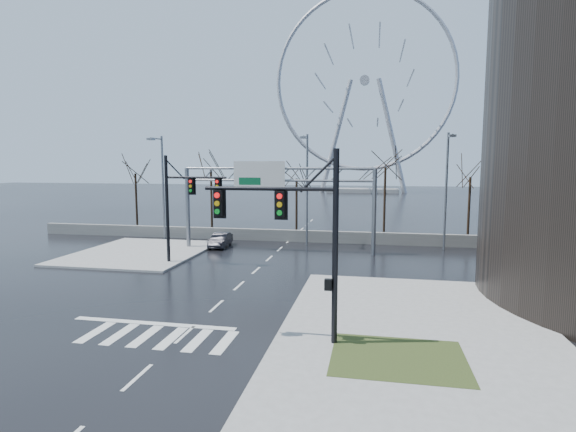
% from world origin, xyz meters
% --- Properties ---
extents(ground, '(260.00, 260.00, 0.00)m').
position_xyz_m(ground, '(0.00, 0.00, 0.00)').
color(ground, black).
rests_on(ground, ground).
extents(sidewalk_near, '(12.00, 12.00, 0.15)m').
position_xyz_m(sidewalk_near, '(10.00, -9.00, 0.07)').
color(sidewalk_near, gray).
rests_on(sidewalk_near, ground).
extents(sidewalk_right_ext, '(12.00, 10.00, 0.15)m').
position_xyz_m(sidewalk_right_ext, '(10.00, 2.00, 0.07)').
color(sidewalk_right_ext, gray).
rests_on(sidewalk_right_ext, ground).
extents(sidewalk_far, '(10.00, 12.00, 0.15)m').
position_xyz_m(sidewalk_far, '(-11.00, 12.00, 0.07)').
color(sidewalk_far, gray).
rests_on(sidewalk_far, ground).
extents(grass_strip, '(5.00, 4.00, 0.02)m').
position_xyz_m(grass_strip, '(9.00, -5.00, 0.15)').
color(grass_strip, '#2D3817').
rests_on(grass_strip, sidewalk_near).
extents(barrier_wall, '(52.00, 0.50, 1.10)m').
position_xyz_m(barrier_wall, '(0.00, 20.00, 0.55)').
color(barrier_wall, slate).
rests_on(barrier_wall, ground).
extents(signal_mast_near, '(5.52, 0.41, 8.00)m').
position_xyz_m(signal_mast_near, '(5.14, -4.04, 4.87)').
color(signal_mast_near, black).
rests_on(signal_mast_near, ground).
extents(signal_mast_far, '(4.72, 0.41, 8.00)m').
position_xyz_m(signal_mast_far, '(-5.87, 8.96, 4.83)').
color(signal_mast_far, black).
rests_on(signal_mast_far, ground).
extents(sign_gantry, '(16.36, 0.40, 7.60)m').
position_xyz_m(sign_gantry, '(-0.38, 14.96, 5.18)').
color(sign_gantry, slate).
rests_on(sign_gantry, ground).
extents(streetlight_left, '(0.50, 2.55, 10.00)m').
position_xyz_m(streetlight_left, '(-12.00, 18.16, 5.89)').
color(streetlight_left, slate).
rests_on(streetlight_left, ground).
extents(streetlight_mid, '(0.50, 2.55, 10.00)m').
position_xyz_m(streetlight_mid, '(2.00, 18.16, 5.89)').
color(streetlight_mid, slate).
rests_on(streetlight_mid, ground).
extents(streetlight_right, '(0.50, 2.55, 10.00)m').
position_xyz_m(streetlight_right, '(14.00, 18.16, 5.89)').
color(streetlight_right, slate).
rests_on(streetlight_right, ground).
extents(tree_far_left, '(3.50, 3.50, 7.00)m').
position_xyz_m(tree_far_left, '(-18.00, 24.00, 5.57)').
color(tree_far_left, black).
rests_on(tree_far_left, ground).
extents(tree_left, '(3.75, 3.75, 7.50)m').
position_xyz_m(tree_left, '(-9.00, 23.50, 5.98)').
color(tree_left, black).
rests_on(tree_left, ground).
extents(tree_center, '(3.25, 3.25, 6.50)m').
position_xyz_m(tree_center, '(0.00, 24.50, 5.17)').
color(tree_center, black).
rests_on(tree_center, ground).
extents(tree_right, '(3.90, 3.90, 7.80)m').
position_xyz_m(tree_right, '(9.00, 23.50, 6.22)').
color(tree_right, black).
rests_on(tree_right, ground).
extents(tree_far_right, '(3.40, 3.40, 6.80)m').
position_xyz_m(tree_far_right, '(17.00, 24.00, 5.41)').
color(tree_far_right, black).
rests_on(tree_far_right, ground).
extents(ferris_wheel, '(45.00, 6.00, 50.91)m').
position_xyz_m(ferris_wheel, '(5.00, 95.00, 26.13)').
color(ferris_wheel, gray).
rests_on(ferris_wheel, ground).
extents(car, '(1.52, 3.83, 1.24)m').
position_xyz_m(car, '(-5.42, 16.03, 0.62)').
color(car, black).
rests_on(car, ground).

